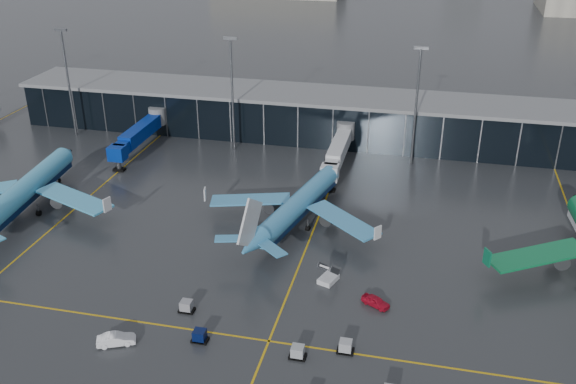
% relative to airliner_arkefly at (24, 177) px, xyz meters
% --- Properties ---
extents(ground, '(600.00, 600.00, 0.00)m').
position_rel_airliner_arkefly_xyz_m(ground, '(43.09, -12.11, -6.55)').
color(ground, '#282B2D').
rests_on(ground, ground).
extents(terminal_pier, '(142.00, 17.00, 10.70)m').
position_rel_airliner_arkefly_xyz_m(terminal_pier, '(43.09, 49.89, -1.13)').
color(terminal_pier, black).
rests_on(terminal_pier, ground).
extents(jet_bridges, '(94.00, 27.50, 7.20)m').
position_rel_airliner_arkefly_xyz_m(jet_bridges, '(8.09, 30.88, -1.99)').
color(jet_bridges, '#595B60').
rests_on(jet_bridges, ground).
extents(flood_masts, '(203.00, 0.50, 25.50)m').
position_rel_airliner_arkefly_xyz_m(flood_masts, '(48.09, 37.89, 7.26)').
color(flood_masts, '#595B60').
rests_on(flood_masts, ground).
extents(taxi_lines, '(220.00, 120.00, 0.02)m').
position_rel_airliner_arkefly_xyz_m(taxi_lines, '(53.09, -1.50, -6.54)').
color(taxi_lines, gold).
rests_on(taxi_lines, ground).
extents(airliner_arkefly, '(41.36, 46.03, 13.10)m').
position_rel_airliner_arkefly_xyz_m(airliner_arkefly, '(0.00, 0.00, 0.00)').
color(airliner_arkefly, '#45B0E2').
rests_on(airliner_arkefly, ground).
extents(airliner_klm_near, '(41.92, 45.47, 11.93)m').
position_rel_airliner_arkefly_xyz_m(airliner_klm_near, '(49.98, 6.13, -0.58)').
color(airliner_klm_near, '#3D92C9').
rests_on(airliner_klm_near, ground).
extents(baggage_carts, '(31.70, 16.42, 1.70)m').
position_rel_airliner_arkefly_xyz_m(baggage_carts, '(55.86, -30.21, -5.79)').
color(baggage_carts, black).
rests_on(baggage_carts, ground).
extents(mobile_airstair, '(3.16, 3.76, 3.45)m').
position_rel_airliner_arkefly_xyz_m(mobile_airstair, '(58.35, -11.32, -5.78)').
color(mobile_airstair, silver).
rests_on(mobile_airstair, ground).
extents(service_van_red, '(4.58, 3.54, 1.46)m').
position_rel_airliner_arkefly_xyz_m(service_van_red, '(66.02, -15.93, -5.82)').
color(service_van_red, '#B80E25').
rests_on(service_van_red, ground).
extents(service_van_white, '(5.26, 3.64, 1.64)m').
position_rel_airliner_arkefly_xyz_m(service_van_white, '(33.76, -32.24, -5.73)').
color(service_van_white, white).
rests_on(service_van_white, ground).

